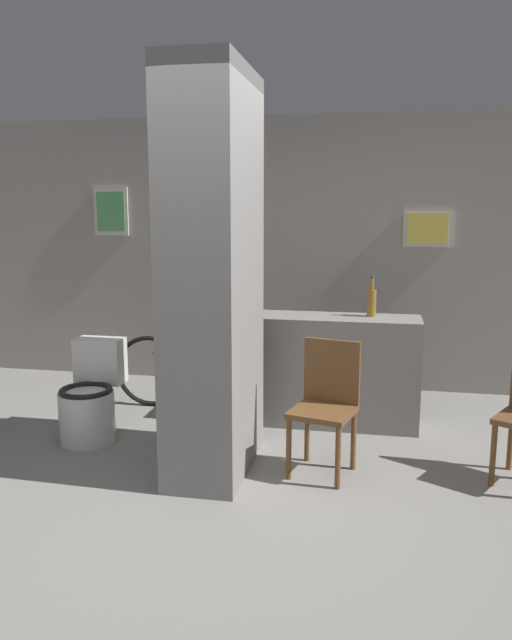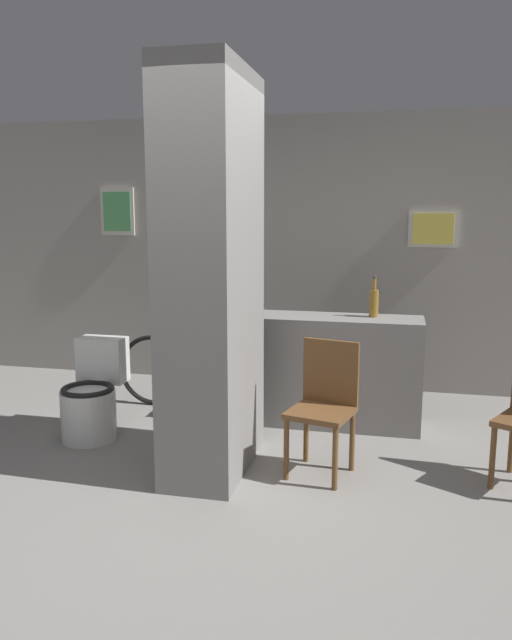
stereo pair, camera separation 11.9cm
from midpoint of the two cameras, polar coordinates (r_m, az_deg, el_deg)
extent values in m
plane|color=gray|center=(3.97, -6.78, -15.88)|extent=(14.00, 14.00, 0.00)
cube|color=gray|center=(6.13, 0.53, 6.13)|extent=(8.00, 0.06, 2.60)
cube|color=beige|center=(6.56, -13.62, 9.62)|extent=(0.36, 0.02, 0.48)
cube|color=#4C9959|center=(6.55, -13.67, 9.61)|extent=(0.30, 0.01, 0.39)
cube|color=beige|center=(5.98, 14.86, 8.08)|extent=(0.44, 0.02, 0.34)
cube|color=#E0CC4C|center=(5.97, 14.87, 8.08)|extent=(0.36, 0.01, 0.28)
cube|color=gray|center=(4.06, -4.71, 3.96)|extent=(0.47, 1.01, 2.60)
cylinder|color=#593319|center=(3.93, -9.07, 7.31)|extent=(0.03, 0.40, 0.40)
cylinder|color=red|center=(3.93, -9.28, 7.31)|extent=(0.01, 0.07, 0.07)
cube|color=gray|center=(5.09, 6.15, -4.59)|extent=(1.41, 0.44, 0.89)
cylinder|color=white|center=(4.93, -15.87, -8.50)|extent=(0.41, 0.41, 0.38)
torus|color=black|center=(4.86, -15.99, -6.23)|extent=(0.40, 0.40, 0.04)
cube|color=white|center=(5.05, -14.71, -3.61)|extent=(0.37, 0.20, 0.35)
cylinder|color=brown|center=(4.11, 2.16, -11.71)|extent=(0.04, 0.04, 0.41)
cylinder|color=brown|center=(4.00, 6.63, -12.41)|extent=(0.04, 0.04, 0.41)
cylinder|color=brown|center=(4.40, 3.91, -10.23)|extent=(0.04, 0.04, 0.41)
cylinder|color=brown|center=(4.30, 8.10, -10.82)|extent=(0.04, 0.04, 0.41)
cube|color=brown|center=(4.12, 5.25, -8.38)|extent=(0.47, 0.47, 0.04)
cube|color=brown|center=(4.22, 6.15, -4.66)|extent=(0.38, 0.13, 0.43)
cylinder|color=brown|center=(4.27, 20.10, -11.53)|extent=(0.04, 0.04, 0.41)
cylinder|color=brown|center=(4.56, 21.55, -10.19)|extent=(0.04, 0.04, 0.41)
torus|color=black|center=(5.60, -10.30, -4.62)|extent=(0.64, 0.04, 0.64)
torus|color=black|center=(5.32, 0.53, -5.27)|extent=(0.64, 0.04, 0.64)
cylinder|color=#266633|center=(5.40, -5.06, -3.27)|extent=(0.98, 0.04, 0.04)
cylinder|color=#266633|center=(5.47, -7.75, -3.13)|extent=(0.03, 0.03, 0.33)
cylinder|color=#266633|center=(5.28, -0.04, -3.52)|extent=(0.03, 0.03, 0.30)
cube|color=black|center=(5.43, -7.79, -1.24)|extent=(0.16, 0.06, 0.04)
cylinder|color=#262626|center=(5.25, -0.04, -1.94)|extent=(0.03, 0.42, 0.03)
cylinder|color=olive|center=(5.02, 9.85, 1.54)|extent=(0.07, 0.07, 0.21)
cylinder|color=olive|center=(5.00, 9.90, 3.27)|extent=(0.03, 0.03, 0.09)
sphere|color=#333333|center=(5.00, 9.92, 3.90)|extent=(0.03, 0.03, 0.03)
camera|label=1|loc=(0.06, -90.77, -0.14)|focal=35.00mm
camera|label=2|loc=(0.06, 89.23, 0.14)|focal=35.00mm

